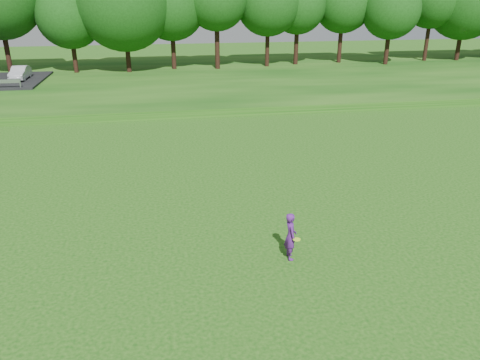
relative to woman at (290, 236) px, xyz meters
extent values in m
plane|color=#10460D|center=(-2.49, 0.21, -0.83)|extent=(140.00, 140.00, 0.00)
cube|color=#10460D|center=(-2.49, 34.21, -0.53)|extent=(130.00, 30.00, 0.60)
cube|color=gray|center=(-2.49, 20.21, -0.81)|extent=(130.00, 1.60, 0.04)
imported|color=#B1B2B9|center=(-16.49, 33.21, 0.55)|extent=(1.27, 3.64, 1.20)
imported|color=#551B7B|center=(0.00, 0.00, 0.00)|extent=(0.40, 0.61, 1.65)
cylinder|color=#C8FF28|center=(0.12, -0.30, 0.03)|extent=(0.25, 0.25, 0.03)
camera|label=1|loc=(-3.97, -13.13, 7.51)|focal=35.00mm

